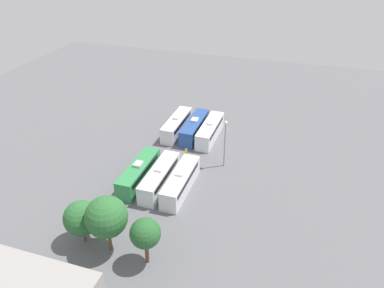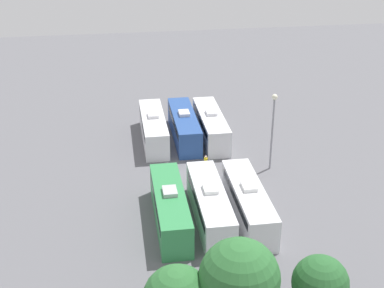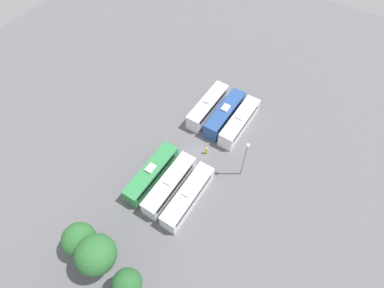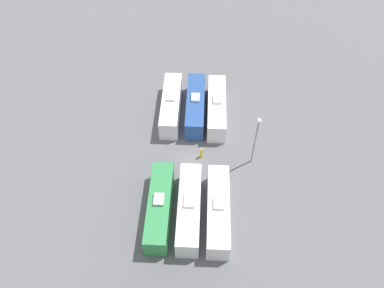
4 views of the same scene
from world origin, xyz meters
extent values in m
plane|color=slate|center=(0.00, 0.00, 0.00)|extent=(118.91, 118.91, 0.00)
cube|color=white|center=(-3.24, -8.46, 1.51)|extent=(2.57, 10.92, 3.02)
cube|color=black|center=(-3.24, -8.19, 2.34)|extent=(2.61, 9.28, 0.66)
cube|color=black|center=(-3.24, -13.91, 2.34)|extent=(2.26, 0.08, 1.06)
cube|color=silver|center=(-3.24, -8.46, 3.19)|extent=(1.20, 1.60, 0.35)
cube|color=#284C93|center=(-0.15, -8.73, 1.51)|extent=(2.57, 10.92, 3.02)
cube|color=black|center=(-0.15, -8.46, 2.34)|extent=(2.61, 9.28, 0.66)
cube|color=black|center=(-0.15, -14.18, 2.34)|extent=(2.26, 0.08, 1.06)
cube|color=silver|center=(-0.15, -8.73, 3.19)|extent=(1.20, 1.60, 0.35)
cube|color=silver|center=(3.40, -8.70, 1.51)|extent=(2.57, 10.92, 3.02)
cube|color=black|center=(3.40, -8.43, 2.34)|extent=(2.61, 9.28, 0.66)
cube|color=black|center=(3.40, -14.15, 2.34)|extent=(2.26, 0.08, 1.06)
cube|color=silver|center=(3.40, -8.70, 3.19)|extent=(1.20, 1.60, 0.35)
cube|color=silver|center=(-3.45, 8.44, 1.51)|extent=(2.57, 10.92, 3.02)
cube|color=black|center=(-3.45, 8.71, 2.34)|extent=(2.61, 9.28, 0.66)
cube|color=black|center=(-3.45, 2.99, 2.34)|extent=(2.26, 0.08, 1.06)
cube|color=white|center=(-3.45, 8.44, 3.19)|extent=(1.20, 1.60, 0.35)
cube|color=silver|center=(-0.06, 8.33, 1.51)|extent=(2.57, 10.92, 3.02)
cube|color=black|center=(-0.06, 8.60, 2.34)|extent=(2.61, 9.28, 0.66)
cube|color=black|center=(-0.06, 2.88, 2.34)|extent=(2.26, 0.08, 1.06)
cube|color=white|center=(-0.06, 8.33, 3.19)|extent=(1.20, 1.60, 0.35)
cube|color=#338C4C|center=(3.42, 8.23, 1.51)|extent=(2.57, 10.92, 3.02)
cube|color=black|center=(3.42, 8.50, 2.34)|extent=(2.61, 9.28, 0.66)
cube|color=black|center=(3.42, 2.78, 2.34)|extent=(2.26, 0.08, 1.06)
cube|color=#B2B2B7|center=(3.42, 8.23, 3.19)|extent=(1.20, 1.60, 0.35)
cylinder|color=gold|center=(-1.26, -0.55, 0.77)|extent=(0.36, 0.36, 1.54)
sphere|color=tan|center=(-1.26, -0.55, 1.66)|extent=(0.24, 0.24, 0.24)
cylinder|color=gray|center=(-7.95, -0.12, 3.88)|extent=(0.20, 0.20, 7.77)
sphere|color=#EAE5C6|center=(-7.95, -0.12, 7.95)|extent=(0.60, 0.60, 0.60)
cylinder|color=brown|center=(-4.34, 22.67, 1.61)|extent=(0.47, 0.47, 3.22)
sphere|color=#28602D|center=(-4.34, 22.67, 4.47)|extent=(3.57, 3.57, 3.57)
cylinder|color=brown|center=(0.72, 22.24, 1.68)|extent=(0.40, 0.40, 3.36)
sphere|color=#2D6B33|center=(0.72, 22.24, 5.13)|extent=(5.04, 5.04, 5.04)
cylinder|color=brown|center=(4.50, 21.90, 1.05)|extent=(0.36, 0.36, 2.09)
sphere|color=#2D6B33|center=(4.50, 21.90, 3.64)|extent=(4.41, 4.41, 4.41)
camera|label=1|loc=(-18.97, 50.72, 34.14)|focal=35.00mm
camera|label=2|loc=(7.40, 47.13, 26.63)|focal=50.00mm
camera|label=3|loc=(-14.49, 24.54, 42.01)|focal=28.00mm
camera|label=4|loc=(-1.35, 30.23, 40.26)|focal=35.00mm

